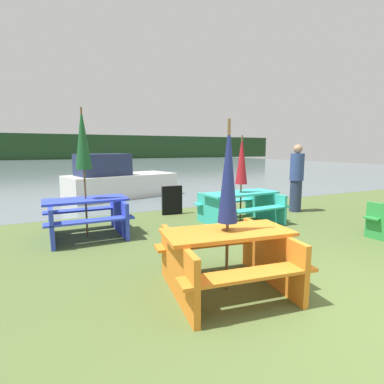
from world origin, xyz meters
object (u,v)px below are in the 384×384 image
at_px(picnic_table_blue, 86,214).
at_px(signboard, 172,200).
at_px(umbrella_darkgreen, 83,140).
at_px(person, 296,178).
at_px(umbrella_crimson, 242,160).
at_px(picnic_table_orange, 227,255).
at_px(boat, 118,181).
at_px(umbrella_navy, 228,173).
at_px(picnic_table_teal, 241,204).

bearing_deg(picnic_table_blue, signboard, 26.29).
height_order(umbrella_darkgreen, person, umbrella_darkgreen).
xyz_separation_m(person, signboard, (-3.19, 1.13, -0.54)).
xyz_separation_m(umbrella_darkgreen, umbrella_crimson, (3.34, -0.43, -0.43)).
bearing_deg(picnic_table_orange, picnic_table_blue, 111.87).
bearing_deg(boat, picnic_table_blue, -122.81).
distance_m(umbrella_navy, person, 5.25).
bearing_deg(person, picnic_table_teal, -168.69).
xyz_separation_m(umbrella_navy, signboard, (1.00, 4.25, -1.06)).
distance_m(picnic_table_orange, umbrella_darkgreen, 3.67).
height_order(picnic_table_blue, umbrella_darkgreen, umbrella_darkgreen).
xyz_separation_m(picnic_table_teal, boat, (-1.75, 5.06, 0.13)).
relative_size(picnic_table_orange, umbrella_navy, 0.82).
xyz_separation_m(picnic_table_orange, umbrella_navy, (0.00, 0.00, 0.99)).
relative_size(boat, person, 2.23).
relative_size(umbrella_navy, signboard, 2.73).
xyz_separation_m(picnic_table_orange, picnic_table_teal, (2.08, 2.69, -0.00)).
relative_size(umbrella_navy, umbrella_darkgreen, 0.83).
distance_m(picnic_table_blue, umbrella_darkgreen, 1.44).
distance_m(umbrella_darkgreen, boat, 5.07).
relative_size(picnic_table_teal, umbrella_navy, 0.88).
relative_size(picnic_table_blue, boat, 0.39).
distance_m(umbrella_crimson, person, 2.22).
bearing_deg(signboard, picnic_table_blue, -153.71).
relative_size(picnic_table_teal, umbrella_darkgreen, 0.73).
height_order(picnic_table_orange, picnic_table_teal, picnic_table_orange).
distance_m(boat, person, 6.04).
xyz_separation_m(umbrella_darkgreen, person, (5.45, -0.01, -0.97)).
xyz_separation_m(picnic_table_orange, picnic_table_blue, (-1.26, 3.13, 0.00)).
bearing_deg(umbrella_navy, signboard, 76.70).
relative_size(picnic_table_teal, picnic_table_blue, 1.15).
xyz_separation_m(picnic_table_blue, person, (5.45, -0.01, 0.47)).
bearing_deg(umbrella_crimson, umbrella_navy, -127.71).
bearing_deg(picnic_table_teal, boat, 109.05).
relative_size(picnic_table_teal, umbrella_crimson, 0.90).
bearing_deg(picnic_table_blue, person, -0.13).
xyz_separation_m(umbrella_crimson, person, (2.11, 0.42, -0.53)).
height_order(picnic_table_teal, umbrella_navy, umbrella_navy).
bearing_deg(umbrella_darkgreen, signboard, 26.29).
height_order(picnic_table_blue, signboard, signboard).
bearing_deg(picnic_table_blue, picnic_table_orange, -68.13).
relative_size(picnic_table_blue, umbrella_darkgreen, 0.63).
height_order(picnic_table_teal, umbrella_crimson, umbrella_crimson).
height_order(umbrella_navy, boat, umbrella_navy).
relative_size(picnic_table_blue, umbrella_navy, 0.77).
xyz_separation_m(umbrella_darkgreen, signboard, (2.26, 1.12, -1.51)).
bearing_deg(signboard, picnic_table_orange, -103.30).
relative_size(umbrella_darkgreen, boat, 0.61).
xyz_separation_m(umbrella_crimson, signboard, (-1.08, 1.55, -1.08)).
bearing_deg(picnic_table_orange, boat, 87.52).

